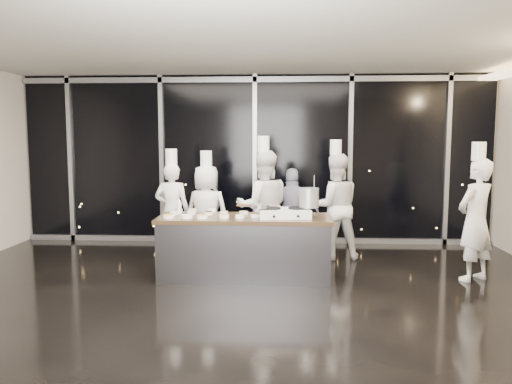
% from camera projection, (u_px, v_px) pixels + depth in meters
% --- Properties ---
extents(ground, '(9.00, 9.00, 0.00)m').
position_uv_depth(ground, '(239.00, 298.00, 6.31)').
color(ground, black).
rests_on(ground, ground).
extents(room_shell, '(9.02, 7.02, 3.21)m').
position_uv_depth(room_shell, '(253.00, 119.00, 6.06)').
color(room_shell, beige).
rests_on(room_shell, ground).
extents(window_wall, '(8.90, 0.11, 3.20)m').
position_uv_depth(window_wall, '(255.00, 160.00, 9.54)').
color(window_wall, black).
rests_on(window_wall, ground).
extents(demo_counter, '(2.46, 0.86, 0.90)m').
position_uv_depth(demo_counter, '(245.00, 247.00, 7.15)').
color(demo_counter, '#39383D').
rests_on(demo_counter, ground).
extents(stove, '(0.75, 0.51, 0.14)m').
position_uv_depth(stove, '(284.00, 213.00, 7.02)').
color(stove, white).
rests_on(stove, demo_counter).
extents(frying_pan, '(0.47, 0.29, 0.04)m').
position_uv_depth(frying_pan, '(259.00, 206.00, 6.99)').
color(frying_pan, gray).
rests_on(frying_pan, stove).
extents(stock_pot, '(0.30, 0.30, 0.27)m').
position_uv_depth(stock_pot, '(309.00, 198.00, 7.01)').
color(stock_pot, '#A5A6A8').
rests_on(stock_pot, stove).
extents(prep_bowls, '(1.35, 0.74, 0.05)m').
position_uv_depth(prep_bowls, '(206.00, 214.00, 7.17)').
color(prep_bowls, white).
rests_on(prep_bowls, demo_counter).
extents(squeeze_bottle, '(0.06, 0.06, 0.23)m').
position_uv_depth(squeeze_bottle, '(179.00, 207.00, 7.32)').
color(squeeze_bottle, white).
rests_on(squeeze_bottle, demo_counter).
extents(chef_far_left, '(0.61, 0.42, 1.84)m').
position_uv_depth(chef_far_left, '(172.00, 210.00, 8.26)').
color(chef_far_left, white).
rests_on(chef_far_left, ground).
extents(chef_left, '(0.87, 0.68, 1.80)m').
position_uv_depth(chef_left, '(207.00, 211.00, 8.25)').
color(chef_left, white).
rests_on(chef_left, ground).
extents(chef_center, '(0.99, 0.83, 2.04)m').
position_uv_depth(chef_center, '(263.00, 206.00, 8.02)').
color(chef_center, white).
rests_on(chef_center, ground).
extents(guest, '(0.91, 0.43, 1.52)m').
position_uv_depth(guest, '(293.00, 214.00, 8.30)').
color(guest, '#15163C').
rests_on(guest, ground).
extents(chef_right, '(0.94, 0.78, 1.99)m').
position_uv_depth(chef_right, '(335.00, 206.00, 8.29)').
color(chef_right, white).
rests_on(chef_right, ground).
extents(chef_side, '(0.75, 0.70, 1.96)m').
position_uv_depth(chef_side, '(475.00, 219.00, 7.00)').
color(chef_side, white).
rests_on(chef_side, ground).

